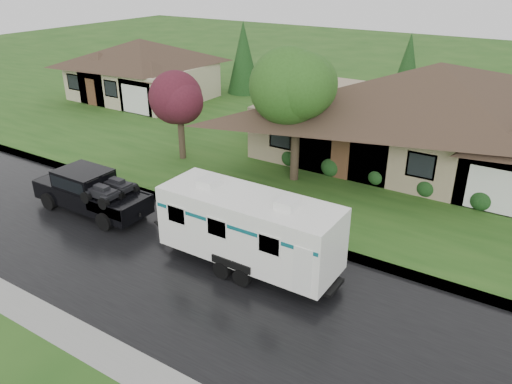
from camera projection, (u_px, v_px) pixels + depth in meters
ground at (271, 267)px, 19.03m from camera, size 140.00×140.00×0.00m
road at (242, 294)px, 17.50m from camera, size 140.00×8.00×0.01m
curb at (299, 240)px, 20.72m from camera, size 140.00×0.50×0.15m
lawn at (397, 151)px, 30.46m from camera, size 140.00×26.00×0.15m
house_main at (440, 104)px, 26.97m from camera, size 19.44×10.80×6.90m
house_far at (142, 64)px, 40.52m from camera, size 10.80×8.64×5.80m
tree_left_green at (297, 90)px, 24.36m from camera, size 4.11×4.11×6.80m
tree_red at (179, 99)px, 27.68m from camera, size 3.04×3.04×5.03m
shrub_row at (401, 181)px, 24.89m from camera, size 13.60×1.00×1.00m
pickup_truck at (89, 190)px, 22.92m from camera, size 5.89×2.24×1.96m
travel_trailer at (249, 227)px, 18.34m from camera, size 7.26×2.55×3.26m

